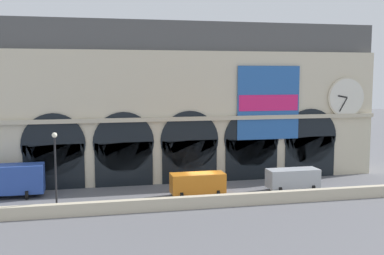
# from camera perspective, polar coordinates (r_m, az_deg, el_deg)

# --- Properties ---
(ground_plane) EXTENTS (200.00, 200.00, 0.00)m
(ground_plane) POSITION_cam_1_polar(r_m,az_deg,el_deg) (46.66, 1.04, -8.02)
(ground_plane) COLOR slate
(quay_parapet_wall) EXTENTS (90.00, 0.70, 1.08)m
(quay_parapet_wall) POSITION_cam_1_polar(r_m,az_deg,el_deg) (42.04, 2.60, -8.88)
(quay_parapet_wall) COLOR beige
(quay_parapet_wall) RESTS_ON ground
(station_building) EXTENTS (43.51, 5.89, 17.31)m
(station_building) POSITION_cam_1_polar(r_m,az_deg,el_deg) (52.84, -0.89, 2.93)
(station_building) COLOR beige
(station_building) RESTS_ON ground
(box_truck_west) EXTENTS (7.50, 2.91, 3.12)m
(box_truck_west) POSITION_cam_1_polar(r_m,az_deg,el_deg) (48.28, -21.75, -5.92)
(box_truck_west) COLOR #19727A
(box_truck_west) RESTS_ON ground
(van_center) EXTENTS (5.20, 2.48, 2.20)m
(van_center) POSITION_cam_1_polar(r_m,az_deg,el_deg) (45.67, 0.69, -6.73)
(van_center) COLOR orange
(van_center) RESTS_ON ground
(van_mideast) EXTENTS (5.20, 2.48, 2.20)m
(van_mideast) POSITION_cam_1_polar(r_m,az_deg,el_deg) (48.76, 12.08, -6.03)
(van_mideast) COLOR #ADB2B7
(van_mideast) RESTS_ON ground
(street_lamp_quayside) EXTENTS (0.44, 0.44, 6.90)m
(street_lamp_quayside) POSITION_cam_1_polar(r_m,az_deg,el_deg) (40.64, -16.18, -4.06)
(street_lamp_quayside) COLOR black
(street_lamp_quayside) RESTS_ON ground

